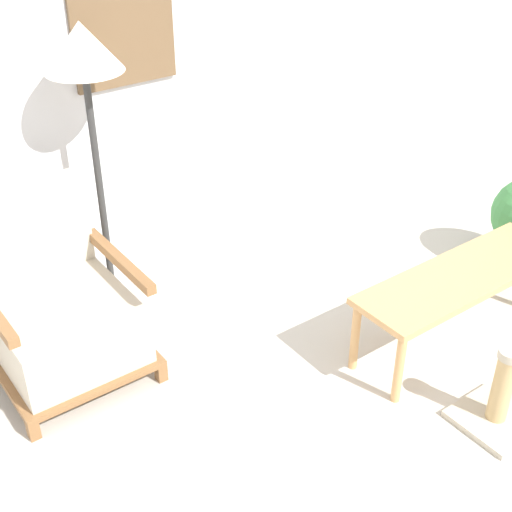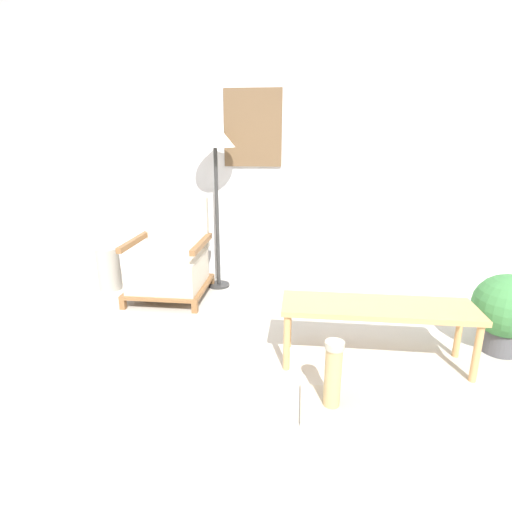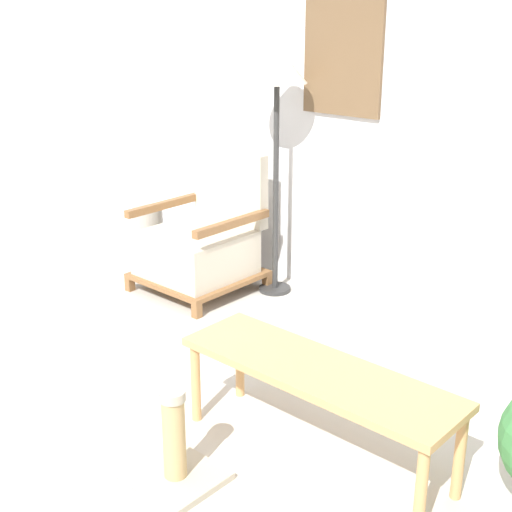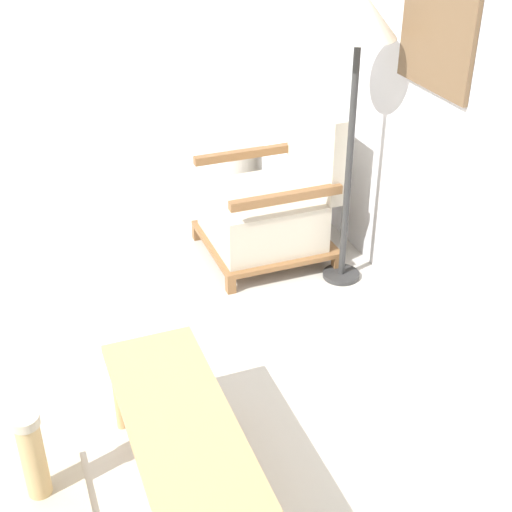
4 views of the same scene
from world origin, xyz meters
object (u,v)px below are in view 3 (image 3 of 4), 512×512
Objects in this scene: armchair at (202,243)px; coffee_table at (317,379)px; floor_lamp at (277,79)px; scratching_post at (175,456)px; vase at (149,235)px.

coffee_table is (1.74, -1.01, 0.06)m from armchair.
floor_lamp reaches higher than scratching_post.
floor_lamp reaches higher than coffee_table.
vase is at bearing 172.24° from armchair.
vase is (-1.07, -0.20, -1.19)m from floor_lamp.
armchair is 2.15× the size of vase.
armchair is 0.68m from vase.
floor_lamp reaches higher than vase.
floor_lamp is 1.29× the size of coffee_table.
floor_lamp reaches higher than armchair.
vase is (-0.67, 0.09, -0.11)m from armchair.
scratching_post is at bearing -47.05° from armchair.
armchair is 2.01m from coffee_table.
floor_lamp is 3.79× the size of vase.
coffee_table is at bearing -24.57° from vase.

